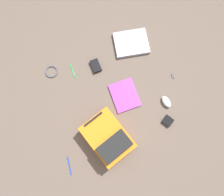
{
  "coord_description": "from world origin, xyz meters",
  "views": [
    {
      "loc": [
        -0.15,
        -0.32,
        1.71
      ],
      "look_at": [
        -0.04,
        0.01,
        0.02
      ],
      "focal_mm": 32.03,
      "sensor_mm": 36.0,
      "label": 1
    }
  ],
  "objects_px": {
    "book_blue": "(125,95)",
    "power_brick": "(96,66)",
    "laptop": "(131,43)",
    "cable_coil": "(51,72)",
    "computer_mouse": "(166,102)",
    "pen_blue": "(69,166)",
    "earbud_pouch": "(168,121)",
    "usb_stick": "(173,76)",
    "pen_black": "(72,71)",
    "backpack": "(108,138)"
  },
  "relations": [
    {
      "from": "book_blue",
      "to": "usb_stick",
      "type": "height_order",
      "value": "book_blue"
    },
    {
      "from": "power_brick",
      "to": "pen_blue",
      "type": "xyz_separation_m",
      "value": [
        -0.47,
        -0.75,
        -0.01
      ]
    },
    {
      "from": "laptop",
      "to": "power_brick",
      "type": "relative_size",
      "value": 2.89
    },
    {
      "from": "laptop",
      "to": "computer_mouse",
      "type": "xyz_separation_m",
      "value": [
        0.1,
        -0.61,
        0.01
      ]
    },
    {
      "from": "book_blue",
      "to": "power_brick",
      "type": "distance_m",
      "value": 0.37
    },
    {
      "from": "backpack",
      "to": "cable_coil",
      "type": "distance_m",
      "value": 0.78
    },
    {
      "from": "laptop",
      "to": "power_brick",
      "type": "xyz_separation_m",
      "value": [
        -0.38,
        -0.1,
        -0.0
      ]
    },
    {
      "from": "book_blue",
      "to": "pen_blue",
      "type": "xyz_separation_m",
      "value": [
        -0.62,
        -0.41,
        -0.0
      ]
    },
    {
      "from": "book_blue",
      "to": "power_brick",
      "type": "height_order",
      "value": "power_brick"
    },
    {
      "from": "cable_coil",
      "to": "computer_mouse",
      "type": "bearing_deg",
      "value": -34.13
    },
    {
      "from": "backpack",
      "to": "laptop",
      "type": "height_order",
      "value": "backpack"
    },
    {
      "from": "backpack",
      "to": "pen_blue",
      "type": "distance_m",
      "value": 0.4
    },
    {
      "from": "power_brick",
      "to": "usb_stick",
      "type": "relative_size",
      "value": 2.6
    },
    {
      "from": "computer_mouse",
      "to": "pen_black",
      "type": "relative_size",
      "value": 0.76
    },
    {
      "from": "book_blue",
      "to": "computer_mouse",
      "type": "height_order",
      "value": "computer_mouse"
    },
    {
      "from": "backpack",
      "to": "computer_mouse",
      "type": "height_order",
      "value": "backpack"
    },
    {
      "from": "pen_black",
      "to": "pen_blue",
      "type": "height_order",
      "value": "same"
    },
    {
      "from": "book_blue",
      "to": "power_brick",
      "type": "bearing_deg",
      "value": 114.82
    },
    {
      "from": "usb_stick",
      "to": "book_blue",
      "type": "bearing_deg",
      "value": -176.5
    },
    {
      "from": "power_brick",
      "to": "backpack",
      "type": "bearing_deg",
      "value": -98.53
    },
    {
      "from": "pen_black",
      "to": "earbud_pouch",
      "type": "relative_size",
      "value": 1.87
    },
    {
      "from": "cable_coil",
      "to": "laptop",
      "type": "bearing_deg",
      "value": 1.86
    },
    {
      "from": "laptop",
      "to": "power_brick",
      "type": "bearing_deg",
      "value": -164.44
    },
    {
      "from": "book_blue",
      "to": "computer_mouse",
      "type": "distance_m",
      "value": 0.36
    },
    {
      "from": "earbud_pouch",
      "to": "backpack",
      "type": "bearing_deg",
      "value": 177.0
    },
    {
      "from": "backpack",
      "to": "power_brick",
      "type": "relative_size",
      "value": 3.91
    },
    {
      "from": "book_blue",
      "to": "backpack",
      "type": "bearing_deg",
      "value": -129.85
    },
    {
      "from": "cable_coil",
      "to": "earbud_pouch",
      "type": "relative_size",
      "value": 1.49
    },
    {
      "from": "computer_mouse",
      "to": "cable_coil",
      "type": "relative_size",
      "value": 0.96
    },
    {
      "from": "computer_mouse",
      "to": "earbud_pouch",
      "type": "relative_size",
      "value": 1.43
    },
    {
      "from": "cable_coil",
      "to": "earbud_pouch",
      "type": "distance_m",
      "value": 1.11
    },
    {
      "from": "laptop",
      "to": "pen_black",
      "type": "distance_m",
      "value": 0.59
    },
    {
      "from": "computer_mouse",
      "to": "cable_coil",
      "type": "height_order",
      "value": "computer_mouse"
    },
    {
      "from": "pen_black",
      "to": "book_blue",
      "type": "bearing_deg",
      "value": -44.71
    },
    {
      "from": "backpack",
      "to": "cable_coil",
      "type": "bearing_deg",
      "value": 112.44
    },
    {
      "from": "cable_coil",
      "to": "power_brick",
      "type": "relative_size",
      "value": 0.97
    },
    {
      "from": "cable_coil",
      "to": "pen_blue",
      "type": "bearing_deg",
      "value": -95.31
    },
    {
      "from": "book_blue",
      "to": "pen_black",
      "type": "distance_m",
      "value": 0.52
    },
    {
      "from": "power_brick",
      "to": "cable_coil",
      "type": "bearing_deg",
      "value": 168.52
    },
    {
      "from": "backpack",
      "to": "earbud_pouch",
      "type": "distance_m",
      "value": 0.53
    },
    {
      "from": "pen_black",
      "to": "usb_stick",
      "type": "bearing_deg",
      "value": -21.96
    },
    {
      "from": "earbud_pouch",
      "to": "pen_black",
      "type": "bearing_deg",
      "value": 132.7
    },
    {
      "from": "laptop",
      "to": "cable_coil",
      "type": "xyz_separation_m",
      "value": [
        -0.77,
        -0.02,
        -0.01
      ]
    },
    {
      "from": "book_blue",
      "to": "earbud_pouch",
      "type": "xyz_separation_m",
      "value": [
        0.27,
        -0.33,
        0.01
      ]
    },
    {
      "from": "laptop",
      "to": "computer_mouse",
      "type": "relative_size",
      "value": 3.11
    },
    {
      "from": "backpack",
      "to": "computer_mouse",
      "type": "bearing_deg",
      "value": 12.82
    },
    {
      "from": "computer_mouse",
      "to": "pen_blue",
      "type": "bearing_deg",
      "value": -177.38
    },
    {
      "from": "power_brick",
      "to": "pen_blue",
      "type": "relative_size",
      "value": 0.79
    },
    {
      "from": "laptop",
      "to": "usb_stick",
      "type": "height_order",
      "value": "laptop"
    },
    {
      "from": "pen_blue",
      "to": "earbud_pouch",
      "type": "xyz_separation_m",
      "value": [
        0.9,
        0.08,
        0.01
      ]
    }
  ]
}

